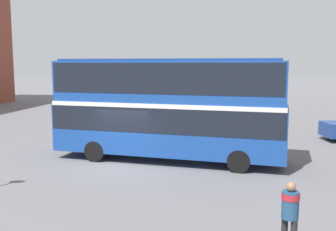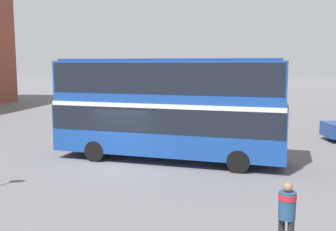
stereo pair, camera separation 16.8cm
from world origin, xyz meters
TOP-DOWN VIEW (x-y plane):
  - ground_plane at (0.00, 0.00)m, footprint 240.00×240.00m
  - double_decker_bus at (1.98, 1.39)m, footprint 11.02×3.87m
  - pedestrian_foreground at (6.41, -7.10)m, footprint 0.61×0.61m

SIDE VIEW (x-z plane):
  - ground_plane at x=0.00m, z-range 0.00..0.00m
  - pedestrian_foreground at x=6.41m, z-range 0.20..1.96m
  - double_decker_bus at x=1.98m, z-range 0.34..5.13m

